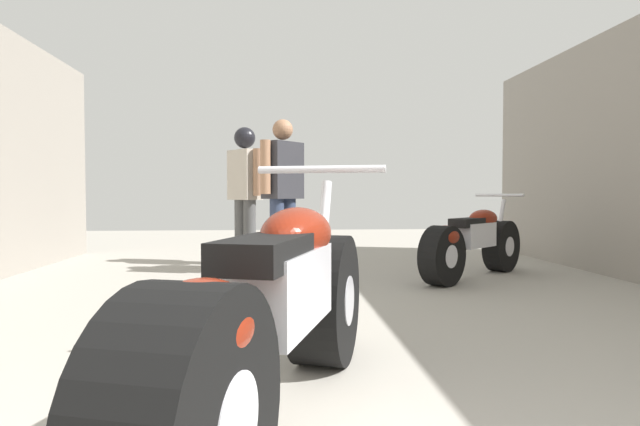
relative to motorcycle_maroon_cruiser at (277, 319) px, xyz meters
The scene contains 5 objects.
ground_plane 2.14m from the motorcycle_maroon_cruiser, 80.48° to the left, with size 18.68×18.68×0.00m, color #9E998E.
motorcycle_maroon_cruiser is the anchor object (origin of this frame).
motorcycle_black_naked 4.09m from the motorcycle_maroon_cruiser, 59.51° to the left, with size 1.56×1.47×0.91m.
mechanic_in_blue 4.18m from the motorcycle_maroon_cruiser, 89.20° to the left, with size 0.55×0.60×1.76m.
mechanic_with_helmet 4.93m from the motorcycle_maroon_cruiser, 94.93° to the left, with size 0.50×0.61×1.76m.
Camera 1 is at (-0.34, -0.21, 0.91)m, focal length 30.06 mm.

